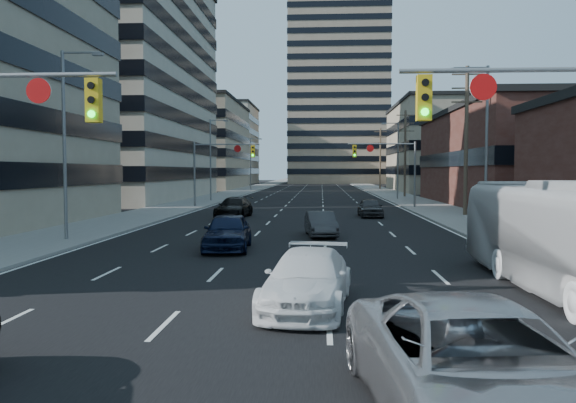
% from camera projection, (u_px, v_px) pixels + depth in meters
% --- Properties ---
extents(road_surface, '(18.00, 300.00, 0.02)m').
position_uv_depth(road_surface, '(315.00, 185.00, 135.72)').
color(road_surface, black).
rests_on(road_surface, ground).
extents(sidewalk_left, '(5.00, 300.00, 0.15)m').
position_uv_depth(sidewalk_left, '(267.00, 184.00, 136.40)').
color(sidewalk_left, slate).
rests_on(sidewalk_left, ground).
extents(sidewalk_right, '(5.00, 300.00, 0.15)m').
position_uv_depth(sidewalk_right, '(362.00, 185.00, 135.04)').
color(sidewalk_right, slate).
rests_on(sidewalk_right, ground).
extents(office_left_mid, '(26.00, 34.00, 28.00)m').
position_uv_depth(office_left_mid, '(81.00, 82.00, 66.78)').
color(office_left_mid, '#ADA089').
rests_on(office_left_mid, ground).
extents(office_left_far, '(20.00, 30.00, 16.00)m').
position_uv_depth(office_left_far, '(187.00, 147.00, 106.80)').
color(office_left_far, gray).
rests_on(office_left_far, ground).
extents(storefront_right_mid, '(20.00, 30.00, 9.00)m').
position_uv_depth(storefront_right_mid, '(552.00, 159.00, 54.32)').
color(storefront_right_mid, '#472119').
rests_on(storefront_right_mid, ground).
extents(office_right_far, '(22.00, 28.00, 14.00)m').
position_uv_depth(office_right_far, '(464.00, 149.00, 92.00)').
color(office_right_far, gray).
rests_on(office_right_far, ground).
extents(apartment_tower, '(26.00, 26.00, 58.00)m').
position_uv_depth(apartment_tower, '(338.00, 77.00, 153.72)').
color(apartment_tower, gray).
rests_on(apartment_tower, ground).
extents(bg_block_left, '(24.00, 24.00, 20.00)m').
position_uv_depth(bg_block_left, '(208.00, 146.00, 146.80)').
color(bg_block_left, '#ADA089').
rests_on(bg_block_left, ground).
extents(bg_block_right, '(22.00, 22.00, 12.00)m').
position_uv_depth(bg_block_right, '(449.00, 160.00, 133.50)').
color(bg_block_right, gray).
rests_on(bg_block_right, ground).
extents(signal_near_right, '(6.59, 0.33, 6.00)m').
position_uv_depth(signal_near_right, '(565.00, 132.00, 13.44)').
color(signal_near_right, slate).
rests_on(signal_near_right, ground).
extents(signal_far_left, '(6.09, 0.33, 6.00)m').
position_uv_depth(signal_far_left, '(219.00, 161.00, 51.22)').
color(signal_far_left, slate).
rests_on(signal_far_left, ground).
extents(signal_far_right, '(6.09, 0.33, 6.00)m').
position_uv_depth(signal_far_right, '(389.00, 161.00, 50.31)').
color(signal_far_right, slate).
rests_on(signal_far_right, ground).
extents(utility_pole_block, '(2.20, 0.28, 11.00)m').
position_uv_depth(utility_pole_block, '(466.00, 138.00, 40.99)').
color(utility_pole_block, '#4C3D2D').
rests_on(utility_pole_block, ground).
extents(utility_pole_midblock, '(2.20, 0.28, 11.00)m').
position_uv_depth(utility_pole_midblock, '(405.00, 152.00, 70.89)').
color(utility_pole_midblock, '#4C3D2D').
rests_on(utility_pole_midblock, ground).
extents(utility_pole_distant, '(2.20, 0.28, 11.00)m').
position_uv_depth(utility_pole_distant, '(380.00, 158.00, 100.80)').
color(utility_pole_distant, '#4C3D2D').
rests_on(utility_pole_distant, ground).
extents(streetlight_left_near, '(2.03, 0.22, 9.00)m').
position_uv_depth(streetlight_left_near, '(67.00, 135.00, 26.42)').
color(streetlight_left_near, slate).
rests_on(streetlight_left_near, ground).
extents(streetlight_left_mid, '(2.03, 0.22, 9.00)m').
position_uv_depth(streetlight_left_mid, '(212.00, 156.00, 61.30)').
color(streetlight_left_mid, slate).
rests_on(streetlight_left_mid, ground).
extents(streetlight_left_far, '(2.03, 0.22, 9.00)m').
position_uv_depth(streetlight_left_far, '(252.00, 161.00, 96.19)').
color(streetlight_left_far, slate).
rests_on(streetlight_left_far, ground).
extents(streetlight_right_near, '(2.03, 0.22, 9.00)m').
position_uv_depth(streetlight_right_near, '(484.00, 140.00, 30.18)').
color(streetlight_right_near, slate).
rests_on(streetlight_right_near, ground).
extents(streetlight_right_far, '(2.03, 0.22, 9.00)m').
position_uv_depth(streetlight_right_far, '(397.00, 156.00, 65.06)').
color(streetlight_right_far, slate).
rests_on(streetlight_right_far, ground).
extents(white_van, '(2.48, 5.02, 1.40)m').
position_uv_depth(white_van, '(308.00, 280.00, 13.85)').
color(white_van, silver).
rests_on(white_van, ground).
extents(silver_suv, '(3.32, 6.13, 1.63)m').
position_uv_depth(silver_suv, '(478.00, 369.00, 7.27)').
color(silver_suv, '#A4A4A9').
rests_on(silver_suv, ground).
extents(transit_bus, '(2.78, 11.26, 3.13)m').
position_uv_depth(transit_bus, '(572.00, 238.00, 15.18)').
color(transit_bus, silver).
rests_on(transit_bus, ground).
extents(sedan_blue, '(2.15, 4.74, 1.58)m').
position_uv_depth(sedan_blue, '(228.00, 232.00, 23.97)').
color(sedan_blue, black).
rests_on(sedan_blue, ground).
extents(sedan_grey_center, '(1.83, 4.03, 1.28)m').
position_uv_depth(sedan_grey_center, '(321.00, 224.00, 28.91)').
color(sedan_grey_center, '#323234').
rests_on(sedan_grey_center, ground).
extents(sedan_black_far, '(2.47, 5.17, 1.46)m').
position_uv_depth(sedan_black_far, '(234.00, 208.00, 40.58)').
color(sedan_black_far, black).
rests_on(sedan_black_far, ground).
extents(sedan_grey_right, '(1.75, 4.10, 1.38)m').
position_uv_depth(sedan_grey_right, '(370.00, 208.00, 41.07)').
color(sedan_grey_right, '#343436').
rests_on(sedan_grey_right, ground).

